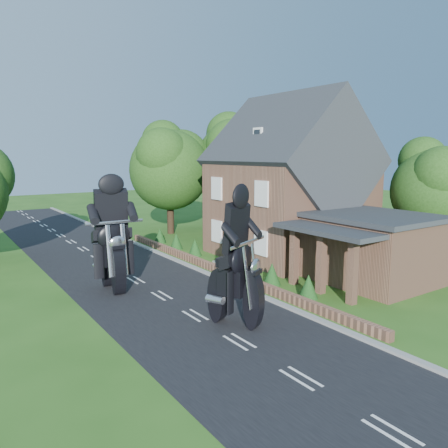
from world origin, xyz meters
TOP-DOWN VIEW (x-y plane):
  - ground at (0.00, 0.00)m, footprint 120.00×120.00m
  - road at (0.00, 0.00)m, footprint 7.00×80.00m
  - kerb at (3.65, 0.00)m, footprint 0.30×80.00m
  - garden_wall at (4.30, 5.00)m, footprint 0.30×22.00m
  - house at (10.49, 6.00)m, footprint 9.54×8.64m
  - annex at (9.87, -0.80)m, footprint 7.05×5.94m
  - tree_annex_side at (17.13, 0.10)m, footprint 5.64×5.20m
  - tree_house_right at (16.65, 8.62)m, footprint 6.51×6.00m
  - tree_behind_house at (14.18, 16.14)m, footprint 7.81×7.20m
  - tree_behind_left at (8.16, 17.13)m, footprint 6.94×6.40m
  - shrub_a at (5.30, -1.00)m, footprint 0.90×0.90m
  - shrub_b at (5.30, 1.50)m, footprint 0.90×0.90m
  - shrub_c at (5.30, 4.00)m, footprint 0.90×0.90m
  - shrub_d at (5.30, 9.00)m, footprint 0.90×0.90m
  - shrub_e at (5.30, 11.50)m, footprint 0.90×0.90m
  - shrub_f at (5.30, 14.00)m, footprint 0.90×0.90m
  - motorcycle_lead at (0.79, -1.71)m, footprint 1.13×1.75m
  - motorcycle_follow at (-1.50, 4.99)m, footprint 0.55×1.80m

SIDE VIEW (x-z plane):
  - ground at x=0.00m, z-range 0.00..0.00m
  - road at x=0.00m, z-range 0.00..0.02m
  - kerb at x=3.65m, z-range 0.00..0.12m
  - garden_wall at x=4.30m, z-range 0.00..0.40m
  - shrub_a at x=5.30m, z-range 0.00..1.10m
  - shrub_b at x=5.30m, z-range 0.00..1.10m
  - shrub_c at x=5.30m, z-range 0.00..1.10m
  - shrub_d at x=5.30m, z-range 0.00..1.10m
  - shrub_e at x=5.30m, z-range 0.00..1.10m
  - shrub_f at x=5.30m, z-range 0.00..1.10m
  - motorcycle_lead at x=0.79m, z-range 0.00..1.61m
  - motorcycle_follow at x=-1.50m, z-range 0.00..1.65m
  - annex at x=9.87m, z-range 0.05..3.49m
  - house at x=10.49m, z-range -0.78..9.46m
  - tree_annex_side at x=17.13m, z-range 0.95..8.43m
  - tree_house_right at x=16.65m, z-range 0.99..9.39m
  - tree_behind_left at x=8.16m, z-range 1.15..10.31m
  - tree_behind_house at x=14.18m, z-range 1.19..11.27m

